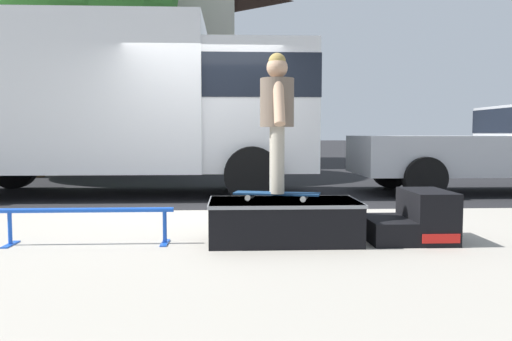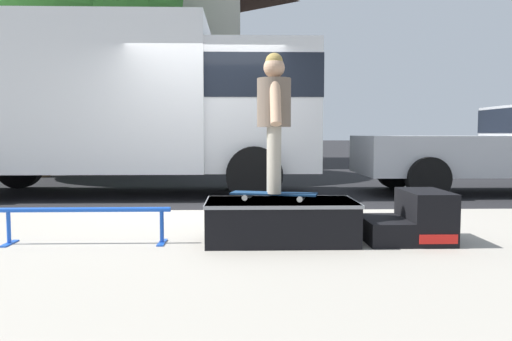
# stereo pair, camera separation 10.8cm
# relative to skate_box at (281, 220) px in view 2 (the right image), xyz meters

# --- Properties ---
(ground_plane) EXTENTS (140.00, 140.00, 0.00)m
(ground_plane) POSITION_rel_skate_box_xyz_m (-0.91, 2.43, -0.32)
(ground_plane) COLOR black
(sidewalk_slab) EXTENTS (50.00, 5.00, 0.12)m
(sidewalk_slab) POSITION_rel_skate_box_xyz_m (-0.91, -0.57, -0.26)
(sidewalk_slab) COLOR #A8A093
(sidewalk_slab) RESTS_ON ground
(skate_box) EXTENTS (1.36, 0.71, 0.38)m
(skate_box) POSITION_rel_skate_box_xyz_m (0.00, 0.00, 0.00)
(skate_box) COLOR black
(skate_box) RESTS_ON sidewalk_slab
(kicker_ramp) EXTENTS (0.75, 0.66, 0.46)m
(kicker_ramp) POSITION_rel_skate_box_xyz_m (1.21, -0.00, -0.01)
(kicker_ramp) COLOR black
(kicker_ramp) RESTS_ON sidewalk_slab
(grind_rail) EXTENTS (1.52, 0.28, 0.33)m
(grind_rail) POSITION_rel_skate_box_xyz_m (-1.75, -0.03, 0.05)
(grind_rail) COLOR blue
(grind_rail) RESTS_ON sidewalk_slab
(skateboard) EXTENTS (0.81, 0.38, 0.07)m
(skateboard) POSITION_rel_skate_box_xyz_m (-0.06, 0.03, 0.23)
(skateboard) COLOR navy
(skateboard) RESTS_ON skate_box
(skater_kid) EXTENTS (0.31, 0.65, 1.26)m
(skater_kid) POSITION_rel_skate_box_xyz_m (-0.06, 0.03, 0.98)
(skater_kid) COLOR #B7AD99
(skater_kid) RESTS_ON skateboard
(box_truck) EXTENTS (6.91, 2.63, 3.05)m
(box_truck) POSITION_rel_skate_box_xyz_m (-2.47, 4.63, 1.38)
(box_truck) COLOR white
(box_truck) RESTS_ON ground
(house_behind) EXTENTS (9.54, 8.22, 8.40)m
(house_behind) POSITION_rel_skate_box_xyz_m (-4.88, 14.52, 3.92)
(house_behind) COLOR beige
(house_behind) RESTS_ON ground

